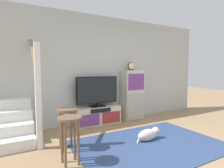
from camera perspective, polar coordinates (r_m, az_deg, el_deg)
The scene contains 11 objects.
ground_plane at distance 3.14m, azimuth 19.38°, elevation -21.19°, with size 20.00×20.00×0.00m, color #997A56.
back_wall at distance 4.83m, azimuth -2.56°, elevation 4.51°, with size 6.40×0.12×2.70m, color #B2B7B2.
area_rug at distance 3.53m, azimuth 11.74°, elevation -17.96°, with size 2.60×1.80×0.01m, color navy.
media_console at distance 4.60m, azimuth -4.42°, elevation -9.74°, with size 1.13×0.38×0.44m.
television at distance 4.51m, azimuth -4.59°, elevation -2.10°, with size 1.07×0.22×0.74m.
side_cabinet at distance 5.03m, azimuth 6.38°, elevation -3.37°, with size 0.58×0.38×1.33m.
desk_clock at distance 4.94m, azimuth 5.95°, elevation 5.50°, with size 0.19×0.08×0.22m.
staircase at distance 4.19m, azimuth -29.77°, elevation -9.63°, with size 1.00×1.36×2.20m.
bar_stool_near at distance 2.74m, azimuth -12.93°, elevation -13.42°, with size 0.34×0.34×0.69m.
bar_stool_far at distance 3.20m, azimuth -13.79°, elevation -10.64°, with size 0.34×0.34×0.70m.
dog at distance 3.70m, azimuth 11.31°, elevation -15.06°, with size 0.54×0.22×0.23m.
Camera 1 is at (-2.14, -1.86, 1.35)m, focal length 29.47 mm.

